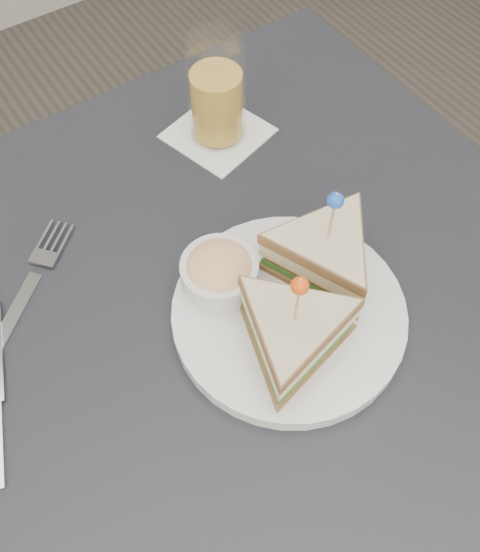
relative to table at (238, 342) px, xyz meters
name	(u,v)px	position (x,y,z in m)	size (l,w,h in m)	color
ground_plane	(239,484)	(0.00, 0.00, -0.67)	(3.50, 3.50, 0.00)	#3F3833
table	(238,342)	(0.00, 0.00, 0.00)	(0.80, 0.80, 0.75)	black
plate_meal	(295,295)	(0.05, -0.04, 0.12)	(0.31, 0.31, 0.15)	silver
cutlery_fork	(28,289)	(-0.18, 0.15, 0.08)	(0.18, 0.16, 0.01)	silver
drink_set	(216,96)	(0.13, 0.24, 0.14)	(0.14, 0.14, 0.15)	white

